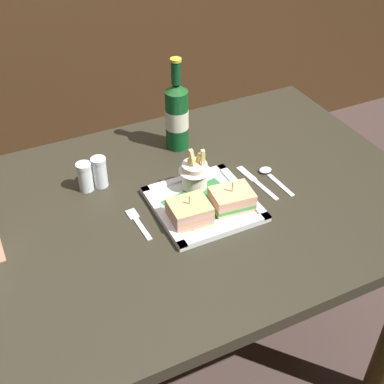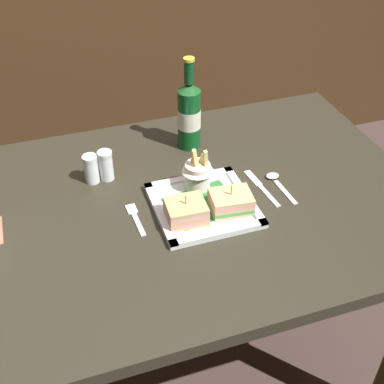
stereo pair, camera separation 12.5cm
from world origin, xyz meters
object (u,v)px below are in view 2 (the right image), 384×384
object	(u,v)px
fries_cup	(198,171)
dining_table	(182,246)
sandwich_half_left	(186,211)
knife	(260,186)
spoon	(276,180)
fork	(135,217)
square_plate	(203,205)
beer_bottle	(189,114)
salt_shaker	(91,170)
sandwich_half_right	(231,202)
pepper_shaker	(106,167)

from	to	relation	value
fries_cup	dining_table	bearing A→B (deg)	-149.56
sandwich_half_left	dining_table	bearing A→B (deg)	81.63
knife	fries_cup	bearing A→B (deg)	166.56
spoon	fork	bearing A→B (deg)	-176.58
dining_table	spoon	world-z (taller)	spoon
square_plate	sandwich_half_left	bearing A→B (deg)	-146.22
beer_bottle	spoon	world-z (taller)	beer_bottle
dining_table	spoon	size ratio (longest dim) A/B	9.16
square_plate	fork	xyz separation A→B (m)	(-0.17, 0.02, -0.01)
beer_bottle	spoon	size ratio (longest dim) A/B	1.98
dining_table	salt_shaker	size ratio (longest dim) A/B	15.61
spoon	salt_shaker	distance (m)	0.48
sandwich_half_right	salt_shaker	xyz separation A→B (m)	(-0.30, 0.23, 0.00)
sandwich_half_left	fork	size ratio (longest dim) A/B	0.80
square_plate	pepper_shaker	xyz separation A→B (m)	(-0.20, 0.19, 0.03)
fork	pepper_shaker	distance (m)	0.18
knife	pepper_shaker	bearing A→B (deg)	156.30
sandwich_half_left	fries_cup	bearing A→B (deg)	58.50
spoon	square_plate	bearing A→B (deg)	-169.96
knife	salt_shaker	size ratio (longest dim) A/B	2.09
sandwich_half_left	beer_bottle	world-z (taller)	beer_bottle
square_plate	pepper_shaker	distance (m)	0.28
dining_table	spoon	xyz separation A→B (m)	(0.26, 0.00, 0.16)
spoon	sandwich_half_right	bearing A→B (deg)	-154.41
pepper_shaker	spoon	bearing A→B (deg)	-20.41
dining_table	sandwich_half_right	distance (m)	0.22
knife	pepper_shaker	world-z (taller)	pepper_shaker
fork	salt_shaker	size ratio (longest dim) A/B	1.53
fork	square_plate	bearing A→B (deg)	-5.19
knife	beer_bottle	bearing A→B (deg)	114.89
square_plate	sandwich_half_right	xyz separation A→B (m)	(0.06, -0.04, 0.03)
square_plate	fries_cup	xyz separation A→B (m)	(0.01, 0.07, 0.05)
fries_cup	square_plate	bearing A→B (deg)	-97.39
square_plate	dining_table	bearing A→B (deg)	140.88
dining_table	beer_bottle	size ratio (longest dim) A/B	4.61
square_plate	spoon	bearing A→B (deg)	10.04
dining_table	spoon	distance (m)	0.31
dining_table	salt_shaker	distance (m)	0.31
square_plate	fries_cup	size ratio (longest dim) A/B	2.03
sandwich_half_right	spoon	bearing A→B (deg)	25.59
dining_table	pepper_shaker	distance (m)	0.29
fork	salt_shaker	distance (m)	0.19
sandwich_half_left	fries_cup	distance (m)	0.13
sandwich_half_left	knife	world-z (taller)	sandwich_half_left
fork	spoon	world-z (taller)	spoon
square_plate	spoon	xyz separation A→B (m)	(0.22, 0.04, -0.00)
fork	spoon	xyz separation A→B (m)	(0.38, 0.02, 0.00)
square_plate	beer_bottle	bearing A→B (deg)	78.69
sandwich_half_left	salt_shaker	xyz separation A→B (m)	(-0.18, 0.23, 0.00)
sandwich_half_left	square_plate	bearing A→B (deg)	33.78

